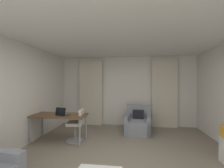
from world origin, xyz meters
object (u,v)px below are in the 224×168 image
(desk_chair, at_px, (77,127))
(armchair, at_px, (138,124))
(desk, at_px, (59,117))
(laptop, at_px, (62,114))

(desk_chair, bearing_deg, armchair, 29.85)
(desk, distance_m, laptop, 0.18)
(armchair, height_order, desk_chair, desk_chair)
(armchair, distance_m, desk, 2.43)
(desk, height_order, laptop, laptop)
(laptop, bearing_deg, armchair, 28.82)
(armchair, xyz_separation_m, desk_chair, (-1.70, -0.98, 0.11))
(armchair, relative_size, desk, 0.65)
(armchair, distance_m, laptop, 2.38)
(desk, relative_size, desk_chair, 1.64)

